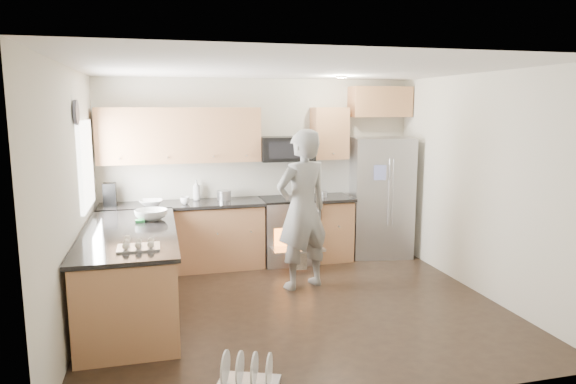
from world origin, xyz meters
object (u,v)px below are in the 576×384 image
object	(u,v)px
person	(302,210)
dish_rack	(247,379)
refrigerator	(380,197)
stove_range	(288,215)

from	to	relation	value
person	dish_rack	distance (m)	2.55
refrigerator	person	world-z (taller)	person
person	dish_rack	size ratio (longest dim) A/B	3.25
stove_range	person	world-z (taller)	person
stove_range	person	distance (m)	1.12
stove_range	dish_rack	bearing A→B (deg)	-109.86
person	refrigerator	bearing A→B (deg)	-162.59
dish_rack	stove_range	bearing A→B (deg)	70.14
stove_range	person	bearing A→B (deg)	-95.35
refrigerator	person	distance (m)	1.87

